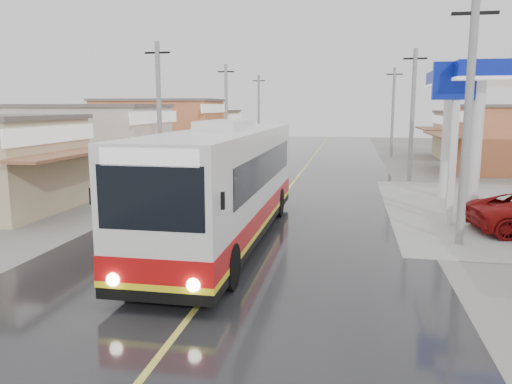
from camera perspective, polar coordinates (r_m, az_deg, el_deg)
ground at (r=18.01m, az=-0.30°, el=-4.89°), size 120.00×120.00×0.00m
road at (r=32.59m, az=4.76°, el=1.70°), size 12.00×90.00×0.02m
centre_line at (r=32.59m, az=4.76°, el=1.72°), size 0.15×90.00×0.01m
shopfronts_left at (r=38.99m, az=-14.13°, el=2.74°), size 11.00×44.00×5.20m
utility_poles_left at (r=34.98m, az=-6.55°, el=2.20°), size 1.60×50.00×8.00m
utility_poles_right at (r=32.63m, az=17.08°, el=1.29°), size 1.60×36.00×8.00m
coach_bus at (r=16.89m, az=-3.42°, el=0.93°), size 3.07×13.09×4.08m
second_bus at (r=34.00m, az=-3.13°, el=4.68°), size 3.45×8.96×2.90m
cyclist at (r=30.20m, az=-5.57°, el=2.36°), size 0.70×1.97×2.12m
tricycle_near at (r=28.08m, az=-14.88°, el=2.30°), size 2.12×2.55×1.88m
tyre_stack at (r=25.39m, az=-12.30°, el=-0.26°), size 0.95×0.95×0.49m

